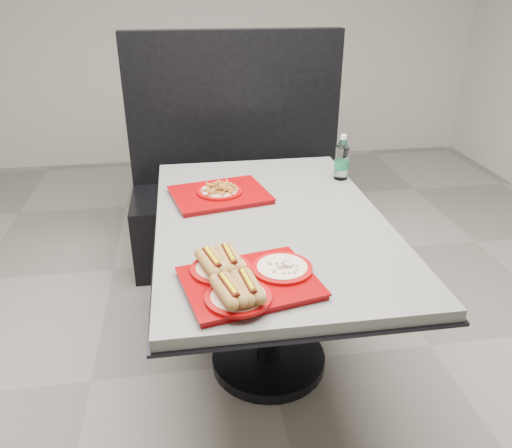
{
  "coord_description": "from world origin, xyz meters",
  "views": [
    {
      "loc": [
        -0.33,
        -1.77,
        1.6
      ],
      "look_at": [
        -0.09,
        -0.21,
        0.83
      ],
      "focal_mm": 35.0,
      "sensor_mm": 36.0,
      "label": 1
    }
  ],
  "objects": [
    {
      "name": "booth_bench",
      "position": [
        0.0,
        1.09,
        0.4
      ],
      "size": [
        1.3,
        0.57,
        1.35
      ],
      "color": "black",
      "rests_on": "ground"
    },
    {
      "name": "tray_near",
      "position": [
        -0.17,
        -0.48,
        0.78
      ],
      "size": [
        0.46,
        0.39,
        0.09
      ],
      "rotation": [
        0.0,
        0.0,
        0.21
      ],
      "color": "#840306",
      "rests_on": "diner_table"
    },
    {
      "name": "ground",
      "position": [
        0.0,
        0.0,
        0.0
      ],
      "size": [
        6.0,
        6.0,
        0.0
      ],
      "primitive_type": "plane",
      "color": "gray",
      "rests_on": "ground"
    },
    {
      "name": "diner_table",
      "position": [
        0.0,
        0.0,
        0.58
      ],
      "size": [
        0.92,
        1.42,
        0.75
      ],
      "color": "black",
      "rests_on": "ground"
    },
    {
      "name": "water_bottle",
      "position": [
        0.41,
        0.37,
        0.84
      ],
      "size": [
        0.07,
        0.07,
        0.21
      ],
      "rotation": [
        0.0,
        0.0,
        -0.09
      ],
      "color": "silver",
      "rests_on": "diner_table"
    },
    {
      "name": "tray_far",
      "position": [
        -0.18,
        0.23,
        0.77
      ],
      "size": [
        0.46,
        0.39,
        0.08
      ],
      "rotation": [
        0.0,
        0.0,
        0.21
      ],
      "color": "#840306",
      "rests_on": "diner_table"
    }
  ]
}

